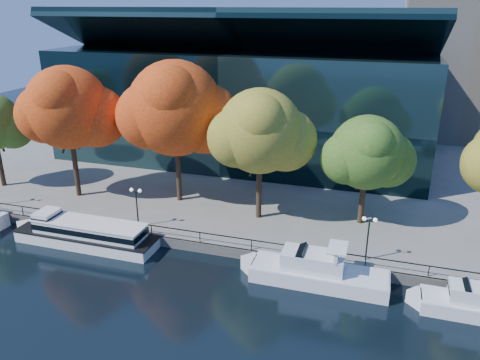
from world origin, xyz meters
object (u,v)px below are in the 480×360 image
(tour_boat, at_px, (83,232))
(tree_4, at_px, (368,154))
(tree_3, at_px, (261,133))
(lamp_2, at_px, (369,229))
(cruiser_near, at_px, (313,270))
(tree_2, at_px, (177,111))
(cruiser_far, at_px, (475,304))
(tree_1, at_px, (69,110))
(lamp_1, at_px, (136,198))

(tour_boat, bearing_deg, tree_4, 22.54)
(tree_3, height_order, lamp_2, tree_3)
(cruiser_near, relative_size, tree_2, 0.80)
(tree_3, xyz_separation_m, lamp_2, (10.96, -5.51, -6.05))
(tree_3, bearing_deg, tree_2, 169.66)
(tree_3, relative_size, tree_4, 1.21)
(cruiser_far, height_order, tree_1, tree_1)
(cruiser_near, xyz_separation_m, tree_1, (-28.34, 8.40, 9.92))
(tree_4, bearing_deg, cruiser_near, -106.91)
(tour_boat, bearing_deg, tree_1, 126.21)
(cruiser_far, xyz_separation_m, tree_2, (-28.79, 11.43, 10.27))
(cruiser_near, relative_size, tree_1, 0.85)
(cruiser_near, distance_m, tree_2, 22.17)
(tree_2, relative_size, tree_3, 1.16)
(tour_boat, relative_size, lamp_2, 3.86)
(tour_boat, xyz_separation_m, lamp_1, (4.23, 3.25, 2.73))
(tree_4, bearing_deg, cruiser_far, -52.09)
(cruiser_far, xyz_separation_m, tree_3, (-19.09, 9.66, 9.05))
(cruiser_far, height_order, tree_2, tree_2)
(cruiser_near, xyz_separation_m, tree_3, (-6.92, 8.86, 8.90))
(tree_2, xyz_separation_m, lamp_2, (20.66, -7.28, -7.27))
(tree_3, bearing_deg, tree_4, 10.12)
(cruiser_near, relative_size, tree_3, 0.93)
(tree_3, bearing_deg, lamp_2, -26.70)
(tree_1, bearing_deg, cruiser_near, -16.52)
(cruiser_far, distance_m, tree_3, 23.23)
(cruiser_far, xyz_separation_m, tree_4, (-8.93, 11.47, 7.30))
(tree_3, bearing_deg, tour_boat, -150.25)
(tour_boat, relative_size, lamp_1, 3.86)
(lamp_2, bearing_deg, tree_3, 153.30)
(cruiser_far, bearing_deg, lamp_2, 153.00)
(cruiser_far, relative_size, lamp_2, 2.34)
(tree_2, bearing_deg, tree_4, 0.13)
(tour_boat, bearing_deg, tree_2, 61.83)
(tree_2, bearing_deg, lamp_1, -100.97)
(tree_1, relative_size, tree_4, 1.34)
(tree_4, bearing_deg, tree_2, -179.87)
(tree_1, xyz_separation_m, lamp_2, (32.39, -5.06, -7.07))
(tree_1, bearing_deg, cruiser_far, -12.79)
(cruiser_far, distance_m, lamp_1, 30.63)
(cruiser_near, relative_size, lamp_2, 3.10)
(cruiser_far, xyz_separation_m, tree_1, (-40.52, 9.20, 10.07))
(tree_1, xyz_separation_m, tree_3, (21.42, 0.46, -1.02))
(cruiser_near, distance_m, tree_4, 13.26)
(tree_1, height_order, tree_2, tree_2)
(tree_3, bearing_deg, cruiser_far, -26.83)
(tree_4, height_order, lamp_2, tree_4)
(tree_1, relative_size, lamp_1, 3.67)
(cruiser_near, xyz_separation_m, cruiser_far, (12.18, -0.79, -0.15))
(cruiser_far, relative_size, tree_3, 0.70)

